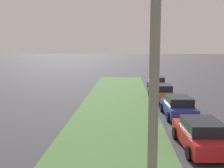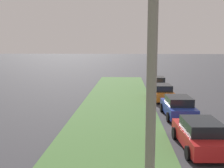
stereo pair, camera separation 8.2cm
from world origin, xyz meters
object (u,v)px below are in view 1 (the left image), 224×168
at_px(parked_car_red, 201,135).
at_px(parked_car_orange, 161,92).
at_px(streetlight, 169,73).
at_px(parked_car_silver, 157,83).
at_px(parked_car_blue, 178,107).

distance_m(parked_car_red, parked_car_orange, 11.73).
bearing_deg(parked_car_orange, streetlight, 170.61).
height_order(parked_car_orange, parked_car_silver, same).
bearing_deg(parked_car_orange, parked_car_silver, -4.97).
relative_size(parked_car_blue, parked_car_silver, 0.99).
relative_size(parked_car_red, streetlight, 0.58).
bearing_deg(streetlight, parked_car_blue, -12.29).
bearing_deg(streetlight, parked_car_orange, -7.12).
distance_m(parked_car_blue, parked_car_silver, 11.81).
relative_size(parked_car_red, parked_car_orange, 1.00).
distance_m(parked_car_orange, streetlight, 18.76).
xyz_separation_m(parked_car_orange, streetlight, (-18.25, 2.28, 3.67)).
height_order(parked_car_blue, parked_car_silver, same).
xyz_separation_m(parked_car_red, parked_car_blue, (5.95, -0.06, 0.00)).
xyz_separation_m(parked_car_red, streetlight, (-6.52, 2.66, 3.67)).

